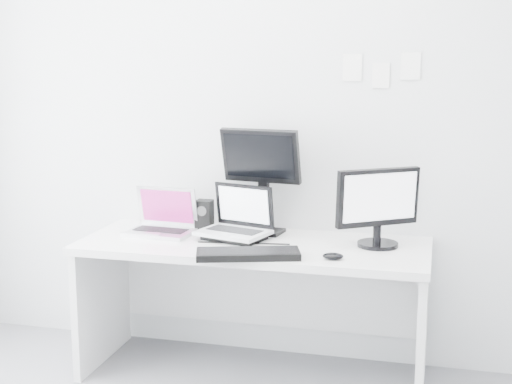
# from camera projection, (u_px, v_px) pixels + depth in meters

# --- Properties ---
(back_wall) EXTENTS (3.60, 0.00, 3.60)m
(back_wall) POSITION_uv_depth(u_px,v_px,m) (269.00, 117.00, 3.98)
(back_wall) COLOR silver
(back_wall) RESTS_ON ground
(desk) EXTENTS (1.80, 0.70, 0.73)m
(desk) POSITION_uv_depth(u_px,v_px,m) (253.00, 310.00, 3.82)
(desk) COLOR white
(desk) RESTS_ON ground
(macbook) EXTENTS (0.37, 0.29, 0.26)m
(macbook) POSITION_uv_depth(u_px,v_px,m) (159.00, 211.00, 3.90)
(macbook) COLOR silver
(macbook) RESTS_ON desk
(speaker) EXTENTS (0.11, 0.11, 0.17)m
(speaker) POSITION_uv_depth(u_px,v_px,m) (204.00, 216.00, 3.99)
(speaker) COLOR black
(speaker) RESTS_ON desk
(dell_laptop) EXTENTS (0.41, 0.36, 0.29)m
(dell_laptop) POSITION_uv_depth(u_px,v_px,m) (233.00, 213.00, 3.78)
(dell_laptop) COLOR silver
(dell_laptop) RESTS_ON desk
(rear_monitor) EXTENTS (0.45, 0.22, 0.59)m
(rear_monitor) POSITION_uv_depth(u_px,v_px,m) (262.00, 180.00, 3.91)
(rear_monitor) COLOR black
(rear_monitor) RESTS_ON desk
(samsung_monitor) EXTENTS (0.49, 0.43, 0.41)m
(samsung_monitor) POSITION_uv_depth(u_px,v_px,m) (379.00, 206.00, 3.64)
(samsung_monitor) COLOR black
(samsung_monitor) RESTS_ON desk
(keyboard) EXTENTS (0.52, 0.31, 0.03)m
(keyboard) POSITION_uv_depth(u_px,v_px,m) (248.00, 254.00, 3.47)
(keyboard) COLOR black
(keyboard) RESTS_ON desk
(mouse) EXTENTS (0.11, 0.08, 0.03)m
(mouse) POSITION_uv_depth(u_px,v_px,m) (333.00, 256.00, 3.43)
(mouse) COLOR black
(mouse) RESTS_ON desk
(wall_note_0) EXTENTS (0.10, 0.00, 0.14)m
(wall_note_0) POSITION_uv_depth(u_px,v_px,m) (352.00, 68.00, 3.81)
(wall_note_0) COLOR white
(wall_note_0) RESTS_ON back_wall
(wall_note_1) EXTENTS (0.09, 0.00, 0.13)m
(wall_note_1) POSITION_uv_depth(u_px,v_px,m) (381.00, 75.00, 3.78)
(wall_note_1) COLOR white
(wall_note_1) RESTS_ON back_wall
(wall_note_2) EXTENTS (0.10, 0.00, 0.14)m
(wall_note_2) POSITION_uv_depth(u_px,v_px,m) (411.00, 66.00, 3.74)
(wall_note_2) COLOR white
(wall_note_2) RESTS_ON back_wall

